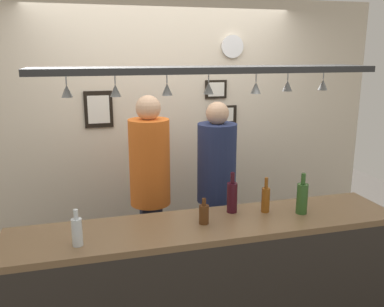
{
  "coord_description": "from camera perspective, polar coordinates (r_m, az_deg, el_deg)",
  "views": [
    {
      "loc": [
        -0.8,
        -2.82,
        2.09
      ],
      "look_at": [
        0.0,
        0.1,
        1.34
      ],
      "focal_mm": 38.19,
      "sensor_mm": 36.0,
      "label": 1
    }
  ],
  "objects": [
    {
      "name": "picture_frame_lower_pair",
      "position": [
        4.16,
        4.26,
        5.44
      ],
      "size": [
        0.3,
        0.02,
        0.18
      ],
      "color": "black",
      "rests_on": "back_wall"
    },
    {
      "name": "hanging_wineglass_left",
      "position": [
        2.53,
        -10.65,
        8.76
      ],
      "size": [
        0.07,
        0.07,
        0.13
      ],
      "color": "silver",
      "rests_on": "overhead_glass_rack"
    },
    {
      "name": "hanging_wineglass_center_right",
      "position": [
        2.71,
        8.9,
        9.16
      ],
      "size": [
        0.07,
        0.07,
        0.13
      ],
      "color": "silver",
      "rests_on": "overhead_glass_rack"
    },
    {
      "name": "wall_clock",
      "position": [
        4.14,
        5.66,
        14.65
      ],
      "size": [
        0.22,
        0.03,
        0.22
      ],
      "primitive_type": "cylinder",
      "rotation": [
        1.57,
        0.0,
        0.0
      ],
      "color": "white",
      "rests_on": "back_wall"
    },
    {
      "name": "overhead_glass_rack",
      "position": [
        2.64,
        2.34,
        11.62
      ],
      "size": [
        2.2,
        0.36,
        0.04
      ],
      "primitive_type": "cube",
      "color": "black"
    },
    {
      "name": "person_left_orange_shirt",
      "position": [
        3.46,
        -5.89,
        -3.38
      ],
      "size": [
        0.34,
        0.34,
        1.76
      ],
      "color": "#2D334C",
      "rests_on": "ground_plane"
    },
    {
      "name": "bottle_beer_amber_tall",
      "position": [
        3.02,
        10.24,
        -6.24
      ],
      "size": [
        0.06,
        0.06,
        0.26
      ],
      "color": "brown",
      "rests_on": "bar_counter"
    },
    {
      "name": "bar_counter",
      "position": [
        2.84,
        3.34,
        -16.45
      ],
      "size": [
        2.7,
        0.55,
        0.96
      ],
      "color": "brown",
      "rests_on": "ground_plane"
    },
    {
      "name": "hanging_wineglass_center_left",
      "position": [
        2.57,
        -3.51,
        9.04
      ],
      "size": [
        0.07,
        0.07,
        0.13
      ],
      "color": "silver",
      "rests_on": "overhead_glass_rack"
    },
    {
      "name": "hanging_wineglass_far_right",
      "position": [
        3.08,
        17.81,
        9.22
      ],
      "size": [
        0.07,
        0.07,
        0.13
      ],
      "color": "silver",
      "rests_on": "overhead_glass_rack"
    },
    {
      "name": "hanging_wineglass_center",
      "position": [
        2.65,
        2.41,
        9.2
      ],
      "size": [
        0.07,
        0.07,
        0.13
      ],
      "color": "silver",
      "rests_on": "overhead_glass_rack"
    },
    {
      "name": "bottle_champagne_green",
      "position": [
        3.04,
        15.12,
        -5.97
      ],
      "size": [
        0.08,
        0.08,
        0.3
      ],
      "color": "#2D5623",
      "rests_on": "bar_counter"
    },
    {
      "name": "picture_frame_upper_small",
      "position": [
        4.1,
        3.36,
        8.94
      ],
      "size": [
        0.22,
        0.02,
        0.18
      ],
      "color": "black",
      "rests_on": "back_wall"
    },
    {
      "name": "bottle_soda_clear",
      "position": [
        2.57,
        -15.76,
        -10.39
      ],
      "size": [
        0.06,
        0.06,
        0.23
      ],
      "color": "silver",
      "rests_on": "bar_counter"
    },
    {
      "name": "back_wall",
      "position": [
        4.07,
        -3.72,
        2.76
      ],
      "size": [
        4.4,
        0.06,
        2.6
      ],
      "primitive_type": "cube",
      "color": "beige",
      "rests_on": "ground_plane"
    },
    {
      "name": "picture_frame_caricature",
      "position": [
        3.91,
        -12.92,
        6.02
      ],
      "size": [
        0.26,
        0.02,
        0.34
      ],
      "color": "black",
      "rests_on": "back_wall"
    },
    {
      "name": "hanging_wineglass_far_left",
      "position": [
        2.56,
        -17.08,
        8.44
      ],
      "size": [
        0.07,
        0.07,
        0.13
      ],
      "color": "silver",
      "rests_on": "overhead_glass_rack"
    },
    {
      "name": "hanging_wineglass_right",
      "position": [
        2.93,
        13.18,
        9.3
      ],
      "size": [
        0.07,
        0.07,
        0.13
      ],
      "color": "silver",
      "rests_on": "overhead_glass_rack"
    },
    {
      "name": "bottle_wine_dark_red",
      "position": [
        2.97,
        5.62,
        -6.01
      ],
      "size": [
        0.08,
        0.08,
        0.3
      ],
      "color": "#380F19",
      "rests_on": "bar_counter"
    },
    {
      "name": "person_middle_navy_shirt",
      "position": [
        3.61,
        3.43,
        -3.35
      ],
      "size": [
        0.34,
        0.34,
        1.68
      ],
      "color": "#2D334C",
      "rests_on": "ground_plane"
    },
    {
      "name": "bottle_beer_brown_stubby",
      "position": [
        2.79,
        1.68,
        -8.4
      ],
      "size": [
        0.07,
        0.07,
        0.18
      ],
      "color": "#512D14",
      "rests_on": "bar_counter"
    }
  ]
}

